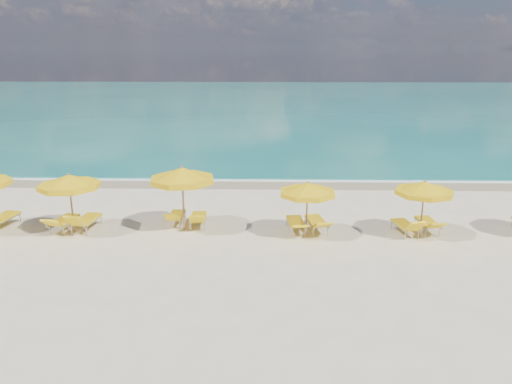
{
  "coord_description": "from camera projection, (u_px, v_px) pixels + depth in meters",
  "views": [
    {
      "loc": [
        0.51,
        -17.75,
        6.74
      ],
      "look_at": [
        0.0,
        1.5,
        1.2
      ],
      "focal_mm": 35.0,
      "sensor_mm": 36.0,
      "label": 1
    }
  ],
  "objects": [
    {
      "name": "ground_plane",
      "position": [
        255.0,
        233.0,
        18.93
      ],
      "size": [
        120.0,
        120.0,
        0.0
      ],
      "primitive_type": "plane",
      "color": "beige"
    },
    {
      "name": "whitecap_far",
      "position": [
        358.0,
        132.0,
        41.79
      ],
      "size": [
        18.0,
        0.3,
        0.05
      ],
      "primitive_type": "cube",
      "color": "white",
      "rests_on": "ground"
    },
    {
      "name": "lounger_5_right",
      "position": [
        428.0,
        226.0,
        19.05
      ],
      "size": [
        0.7,
        1.85,
        0.74
      ],
      "rotation": [
        0.0,
        0.0,
        0.06
      ],
      "color": "#A5A8AD",
      "rests_on": "ground"
    },
    {
      "name": "lounger_3_left",
      "position": [
        176.0,
        219.0,
        19.86
      ],
      "size": [
        0.6,
        1.71,
        0.77
      ],
      "rotation": [
        0.0,
        0.0,
        -0.01
      ],
      "color": "#A5A8AD",
      "rests_on": "ground"
    },
    {
      "name": "umbrella_5",
      "position": [
        424.0,
        189.0,
        18.13
      ],
      "size": [
        2.23,
        2.23,
        2.17
      ],
      "rotation": [
        0.0,
        0.0,
        -0.04
      ],
      "color": "#9F734F",
      "rests_on": "ground"
    },
    {
      "name": "foam_line",
      "position": [
        259.0,
        179.0,
        26.81
      ],
      "size": [
        120.0,
        1.2,
        0.03
      ],
      "primitive_type": "cube",
      "color": "white",
      "rests_on": "ground"
    },
    {
      "name": "umbrella_2",
      "position": [
        69.0,
        182.0,
        18.5
      ],
      "size": [
        2.87,
        2.87,
        2.33
      ],
      "rotation": [
        0.0,
        0.0,
        -0.29
      ],
      "color": "#9F734F",
      "rests_on": "ground"
    },
    {
      "name": "umbrella_4",
      "position": [
        307.0,
        189.0,
        18.15
      ],
      "size": [
        2.78,
        2.78,
        2.13
      ],
      "rotation": [
        0.0,
        0.0,
        -0.43
      ],
      "color": "#9F734F",
      "rests_on": "ground"
    },
    {
      "name": "lounger_2_right",
      "position": [
        86.0,
        224.0,
        19.22
      ],
      "size": [
        0.86,
        1.95,
        0.94
      ],
      "rotation": [
        0.0,
        0.0,
        -0.11
      ],
      "color": "#A5A8AD",
      "rests_on": "ground"
    },
    {
      "name": "wet_sand_band",
      "position": [
        259.0,
        183.0,
        26.04
      ],
      "size": [
        120.0,
        2.6,
        0.01
      ],
      "primitive_type": "cube",
      "color": "tan",
      "rests_on": "ground"
    },
    {
      "name": "ocean",
      "position": [
        265.0,
        103.0,
        65.05
      ],
      "size": [
        120.0,
        80.0,
        0.3
      ],
      "primitive_type": "cube",
      "color": "#12675D",
      "rests_on": "ground"
    },
    {
      "name": "whitecap_near",
      "position": [
        177.0,
        147.0,
        35.42
      ],
      "size": [
        14.0,
        0.36,
        0.05
      ],
      "primitive_type": "cube",
      "color": "white",
      "rests_on": "ground"
    },
    {
      "name": "lounger_3_right",
      "position": [
        199.0,
        221.0,
        19.62
      ],
      "size": [
        0.7,
        1.77,
        0.8
      ],
      "rotation": [
        0.0,
        0.0,
        0.07
      ],
      "color": "#A5A8AD",
      "rests_on": "ground"
    },
    {
      "name": "umbrella_3",
      "position": [
        182.0,
        176.0,
        18.73
      ],
      "size": [
        2.99,
        2.99,
        2.53
      ],
      "rotation": [
        0.0,
        0.0,
        -0.22
      ],
      "color": "#9F734F",
      "rests_on": "ground"
    },
    {
      "name": "lounger_4_right",
      "position": [
        316.0,
        225.0,
        19.13
      ],
      "size": [
        0.95,
        1.99,
        0.74
      ],
      "rotation": [
        0.0,
        0.0,
        0.18
      ],
      "color": "#A5A8AD",
      "rests_on": "ground"
    },
    {
      "name": "lounger_5_left",
      "position": [
        405.0,
        229.0,
        18.77
      ],
      "size": [
        0.92,
        1.78,
        0.85
      ],
      "rotation": [
        0.0,
        0.0,
        0.21
      ],
      "color": "#A5A8AD",
      "rests_on": "ground"
    },
    {
      "name": "lounger_1_right",
      "position": [
        2.0,
        222.0,
        19.44
      ],
      "size": [
        0.92,
        2.05,
        0.87
      ],
      "rotation": [
        0.0,
        0.0,
        -0.14
      ],
      "color": "#A5A8AD",
      "rests_on": "ground"
    },
    {
      "name": "lounger_4_left",
      "position": [
        296.0,
        226.0,
        19.06
      ],
      "size": [
        0.78,
        1.93,
        0.67
      ],
      "rotation": [
        0.0,
        0.0,
        0.1
      ],
      "color": "#A5A8AD",
      "rests_on": "ground"
    },
    {
      "name": "lounger_2_left",
      "position": [
        64.0,
        224.0,
        19.24
      ],
      "size": [
        0.83,
        1.92,
        0.8
      ],
      "rotation": [
        0.0,
        0.0,
        -0.12
      ],
      "color": "#A5A8AD",
      "rests_on": "ground"
    }
  ]
}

